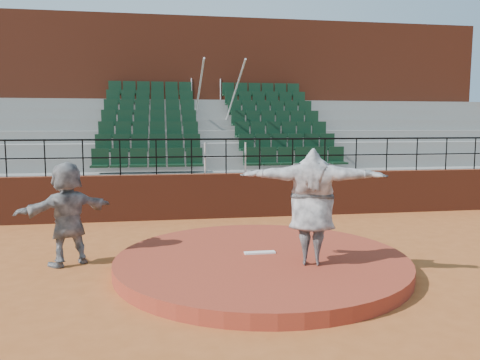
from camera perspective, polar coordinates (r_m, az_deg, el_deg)
name	(u,v)px	position (r m, az deg, el deg)	size (l,w,h in m)	color
ground	(261,268)	(9.06, 2.62, -10.70)	(90.00, 90.00, 0.00)	#A85526
pitchers_mound	(261,262)	(9.02, 2.62, -9.94)	(5.50, 5.50, 0.25)	maroon
pitching_rubber	(260,253)	(9.13, 2.43, -8.83)	(0.60, 0.15, 0.03)	white
boundary_wall	(226,195)	(13.73, -1.70, -1.89)	(24.00, 0.30, 1.30)	maroon
wall_railing	(226,148)	(13.59, -1.72, 3.87)	(24.04, 0.05, 1.03)	black
seating_deck	(213,159)	(17.24, -3.33, 2.52)	(24.00, 5.97, 4.63)	gray
press_box_facade	(203,106)	(21.14, -4.51, 9.01)	(24.00, 3.00, 7.10)	maroon
pitcher	(312,207)	(8.34, 8.76, -3.23)	(2.54, 0.69, 2.06)	black
fielder	(67,213)	(9.66, -20.30, -3.84)	(1.87, 0.60, 2.02)	black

